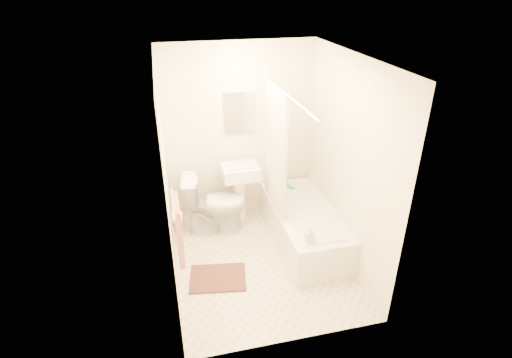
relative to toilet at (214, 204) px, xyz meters
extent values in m
plane|color=beige|center=(0.43, -0.80, -0.40)|extent=(2.40, 2.40, 0.00)
plane|color=white|center=(0.43, -0.80, 2.00)|extent=(2.40, 2.40, 0.00)
cube|color=beige|center=(0.43, 0.40, 0.80)|extent=(2.00, 0.02, 2.40)
cube|color=beige|center=(-0.57, -0.80, 0.80)|extent=(0.02, 2.40, 2.40)
cube|color=beige|center=(1.43, -0.80, 0.80)|extent=(0.02, 2.40, 2.40)
cube|color=white|center=(0.43, 0.38, 1.10)|extent=(0.40, 0.03, 0.55)
cylinder|color=silver|center=(0.73, -0.70, 1.60)|extent=(0.03, 1.70, 0.03)
cube|color=silver|center=(0.73, -0.30, 0.82)|extent=(0.04, 0.80, 1.55)
cylinder|color=silver|center=(-0.53, -1.05, 0.70)|extent=(0.02, 0.60, 0.02)
cube|color=#CC7266|center=(-0.50, -1.05, 0.38)|extent=(0.06, 0.45, 0.66)
cylinder|color=white|center=(-0.50, -0.68, 0.30)|extent=(0.11, 0.12, 0.12)
imported|color=white|center=(0.00, 0.00, 0.00)|extent=(0.87, 0.56, 0.80)
cube|color=#542D1D|center=(-0.12, -0.98, -0.39)|extent=(0.70, 0.57, 0.02)
imported|color=white|center=(0.89, -1.17, 0.17)|extent=(0.11, 0.11, 0.21)
cube|color=#2FB46D|center=(1.06, 0.10, 0.09)|extent=(0.11, 0.19, 0.04)
camera|label=1|loc=(-0.52, -4.52, 2.70)|focal=28.00mm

